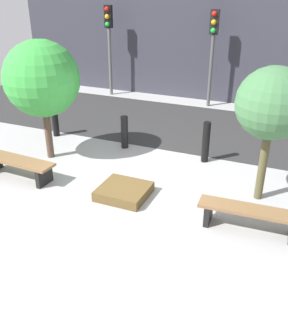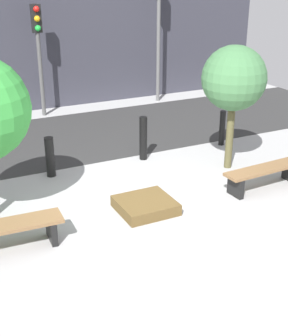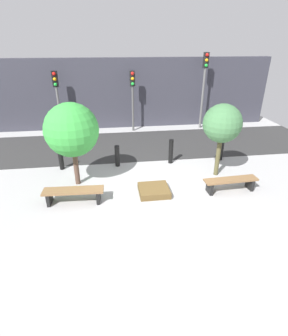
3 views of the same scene
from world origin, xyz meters
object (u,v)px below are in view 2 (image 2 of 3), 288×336
at_px(bench_right, 265,173).
at_px(bollard_left, 50,157).
at_px(traffic_light_mid_west, 38,40).
at_px(traffic_light_mid_east, 159,14).
at_px(planter_bed, 145,205).
at_px(tree_behind_right_bench, 234,79).
at_px(bollard_center, 143,138).
at_px(bench_left, 3,232).
at_px(bollard_right, 222,128).

distance_m(bench_right, bollard_left, 4.48).
xyz_separation_m(bollard_left, traffic_light_mid_west, (1.11, 4.61, 1.82)).
bearing_deg(traffic_light_mid_east, bollard_left, -137.65).
relative_size(planter_bed, tree_behind_right_bench, 0.37).
distance_m(bench_right, tree_behind_right_bench, 2.08).
height_order(bench_right, bollard_center, bollard_center).
bearing_deg(planter_bed, traffic_light_mid_west, 90.00).
height_order(planter_bed, bollard_left, bollard_left).
bearing_deg(planter_bed, tree_behind_right_bench, 21.79).
xyz_separation_m(planter_bed, traffic_light_mid_west, (0.00, 6.94, 2.15)).
relative_size(tree_behind_right_bench, bollard_center, 2.63).
bearing_deg(bench_left, bollard_left, 62.44).
xyz_separation_m(bench_left, tree_behind_right_bench, (5.19, 1.24, 1.67)).
xyz_separation_m(planter_bed, bollard_left, (-1.11, 2.33, 0.33)).
bearing_deg(bench_right, tree_behind_right_bench, 87.15).
height_order(planter_bed, bollard_right, bollard_right).
relative_size(bench_left, bench_right, 1.02).
distance_m(planter_bed, bollard_right, 4.07).
xyz_separation_m(bench_left, bench_right, (5.19, 0.00, -0.00)).
bearing_deg(planter_bed, bollard_center, 64.53).
relative_size(bollard_center, traffic_light_mid_east, 0.25).
xyz_separation_m(tree_behind_right_bench, bollard_center, (-1.48, 1.29, -1.48)).
bearing_deg(traffic_light_mid_east, bench_left, -132.51).
relative_size(bench_right, bollard_left, 2.12).
height_order(bench_right, tree_behind_right_bench, tree_behind_right_bench).
relative_size(bollard_left, traffic_light_mid_west, 0.27).
bearing_deg(planter_bed, bench_left, -175.59).
bearing_deg(bollard_right, traffic_light_mid_east, 82.31).
xyz_separation_m(bench_left, bollard_center, (3.70, 2.53, 0.18)).
xyz_separation_m(bollard_left, traffic_light_mid_east, (5.06, 4.61, 2.38)).
distance_m(bench_left, traffic_light_mid_east, 10.00).
distance_m(tree_behind_right_bench, bollard_left, 4.22).
relative_size(bench_left, traffic_light_mid_west, 0.59).
relative_size(bench_right, bollard_center, 1.80).
distance_m(planter_bed, bollard_center, 2.61).
height_order(tree_behind_right_bench, bollard_center, tree_behind_right_bench).
bearing_deg(bollard_left, traffic_light_mid_west, 76.47).
xyz_separation_m(tree_behind_right_bench, bollard_left, (-3.70, 1.29, -1.56)).
bearing_deg(traffic_light_mid_west, bollard_left, -103.53).
height_order(bench_left, bollard_center, bollard_center).
relative_size(bench_right, traffic_light_mid_east, 0.45).
distance_m(bollard_left, bollard_right, 4.44).
distance_m(bench_left, bollard_left, 2.93).
bearing_deg(traffic_light_mid_west, bollard_right, -54.17).
relative_size(bollard_right, traffic_light_mid_west, 0.27).
bearing_deg(tree_behind_right_bench, bench_left, -166.59).
distance_m(bollard_left, bollard_center, 2.22).
distance_m(bollard_left, traffic_light_mid_west, 5.08).
height_order(planter_bed, tree_behind_right_bench, tree_behind_right_bench).
height_order(bench_right, planter_bed, bench_right).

